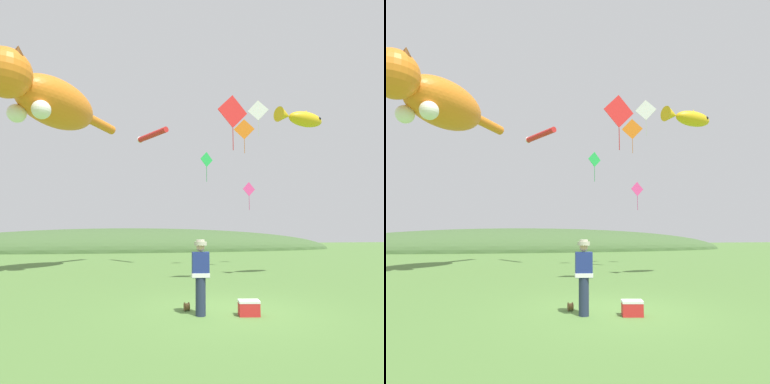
% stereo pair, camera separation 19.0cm
% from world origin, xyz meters
% --- Properties ---
extents(ground_plane, '(120.00, 120.00, 0.00)m').
position_xyz_m(ground_plane, '(0.00, 0.00, 0.00)').
color(ground_plane, '#517A38').
extents(distant_hill_ridge, '(49.72, 12.62, 5.13)m').
position_xyz_m(distant_hill_ridge, '(0.00, 32.61, 0.00)').
color(distant_hill_ridge, '#426033').
rests_on(distant_hill_ridge, ground).
extents(festival_attendant, '(0.45, 0.32, 1.77)m').
position_xyz_m(festival_attendant, '(-0.79, -0.33, 0.95)').
color(festival_attendant, '#232D47').
rests_on(festival_attendant, ground).
extents(kite_spool, '(0.12, 0.21, 0.21)m').
position_xyz_m(kite_spool, '(-1.00, 0.28, 0.10)').
color(kite_spool, olive).
rests_on(kite_spool, ground).
extents(picnic_cooler, '(0.55, 0.42, 0.36)m').
position_xyz_m(picnic_cooler, '(0.32, -0.57, 0.18)').
color(picnic_cooler, red).
rests_on(picnic_cooler, ground).
extents(kite_giant_cat, '(5.93, 8.47, 2.92)m').
position_xyz_m(kite_giant_cat, '(-6.31, 9.66, 8.75)').
color(kite_giant_cat, orange).
extents(kite_fish_windsock, '(2.63, 1.28, 0.78)m').
position_xyz_m(kite_fish_windsock, '(5.34, 5.13, 7.12)').
color(kite_fish_windsock, gold).
extents(kite_tube_streamer, '(1.74, 2.89, 0.44)m').
position_xyz_m(kite_tube_streamer, '(-0.56, 12.97, 8.21)').
color(kite_tube_streamer, red).
extents(kite_diamond_green, '(0.87, 0.38, 1.84)m').
position_xyz_m(kite_diamond_green, '(2.61, 11.32, 6.38)').
color(kite_diamond_green, green).
extents(kite_diamond_red, '(1.33, 0.27, 2.25)m').
position_xyz_m(kite_diamond_red, '(1.65, 3.99, 6.71)').
color(kite_diamond_red, red).
extents(kite_diamond_white, '(1.04, 0.52, 2.05)m').
position_xyz_m(kite_diamond_white, '(4.85, 8.63, 8.71)').
color(kite_diamond_white, white).
extents(kite_diamond_orange, '(1.24, 0.45, 2.21)m').
position_xyz_m(kite_diamond_orange, '(5.05, 11.22, 8.44)').
color(kite_diamond_orange, orange).
extents(kite_diamond_pink, '(0.91, 0.21, 1.83)m').
position_xyz_m(kite_diamond_pink, '(5.72, 12.26, 4.77)').
color(kite_diamond_pink, '#E53F8C').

